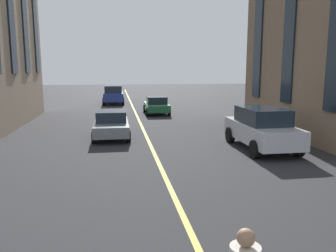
{
  "coord_description": "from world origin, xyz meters",
  "views": [
    {
      "loc": [
        0.09,
        1.57,
        3.61
      ],
      "look_at": [
        11.68,
        -0.2,
        1.63
      ],
      "focal_mm": 36.5,
      "sensor_mm": 36.0,
      "label": 1
    }
  ],
  "objects_px": {
    "car_blue_parked_a": "(113,94)",
    "car_green_near": "(156,105)",
    "car_silver_parked_b": "(262,128)",
    "car_grey_trailing": "(111,124)"
  },
  "relations": [
    {
      "from": "car_grey_trailing",
      "to": "car_blue_parked_a",
      "type": "bearing_deg",
      "value": -0.05
    },
    {
      "from": "car_blue_parked_a",
      "to": "car_silver_parked_b",
      "type": "bearing_deg",
      "value": -162.61
    },
    {
      "from": "car_blue_parked_a",
      "to": "car_grey_trailing",
      "type": "bearing_deg",
      "value": 179.95
    },
    {
      "from": "car_blue_parked_a",
      "to": "car_green_near",
      "type": "bearing_deg",
      "value": -158.14
    },
    {
      "from": "car_green_near",
      "to": "car_grey_trailing",
      "type": "height_order",
      "value": "same"
    },
    {
      "from": "car_grey_trailing",
      "to": "car_silver_parked_b",
      "type": "distance_m",
      "value": 7.69
    },
    {
      "from": "car_blue_parked_a",
      "to": "car_green_near",
      "type": "xyz_separation_m",
      "value": [
        -8.65,
        -3.47,
        -0.27
      ]
    },
    {
      "from": "car_grey_trailing",
      "to": "car_silver_parked_b",
      "type": "relative_size",
      "value": 0.83
    },
    {
      "from": "car_green_near",
      "to": "car_silver_parked_b",
      "type": "distance_m",
      "value": 13.25
    },
    {
      "from": "car_green_near",
      "to": "car_grey_trailing",
      "type": "relative_size",
      "value": 1.0
    }
  ]
}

